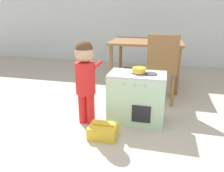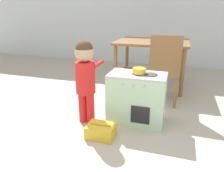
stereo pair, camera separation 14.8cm
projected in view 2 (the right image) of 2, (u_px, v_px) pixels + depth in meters
The scene contains 7 objects.
wall_back at pixel (157, 4), 4.63m from camera, with size 10.00×0.06×2.60m.
play_kitchen at pixel (137, 98), 2.39m from camera, with size 0.61×0.37×0.57m.
toy_pot at pixel (139, 70), 2.28m from camera, with size 0.24×0.14×0.06m.
child_figure at pixel (85, 72), 2.28m from camera, with size 0.23×0.37×0.91m.
toy_basket at pixel (101, 131), 2.16m from camera, with size 0.27×0.21×0.15m.
dining_table at pixel (152, 47), 3.46m from camera, with size 1.11×0.87×0.73m.
dining_chair_near at pixel (165, 69), 2.77m from camera, with size 0.38×0.38×0.92m.
Camera 2 is at (0.55, -1.21, 1.20)m, focal length 35.00 mm.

